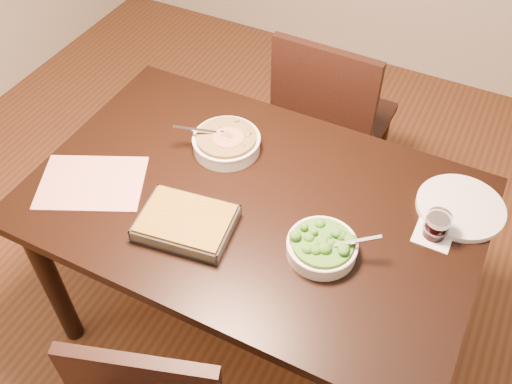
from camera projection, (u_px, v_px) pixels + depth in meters
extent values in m
plane|color=#4F2A16|center=(253.00, 321.00, 2.34)|extent=(4.00, 4.00, 0.00)
cube|color=black|center=(253.00, 203.00, 1.80)|extent=(1.40, 0.90, 0.04)
cube|color=black|center=(253.00, 217.00, 1.85)|extent=(1.26, 0.76, 0.08)
cylinder|color=black|center=(52.00, 283.00, 2.04)|extent=(0.07, 0.07, 0.71)
cylinder|color=black|center=(165.00, 156.00, 2.49)|extent=(0.07, 0.07, 0.71)
cylinder|color=black|center=(447.00, 260.00, 2.11)|extent=(0.07, 0.07, 0.71)
cube|color=#C43847|center=(92.00, 183.00, 1.83)|extent=(0.40, 0.36, 0.01)
cube|color=white|center=(433.00, 235.00, 1.69)|extent=(0.11, 0.11, 0.00)
cylinder|color=silver|center=(227.00, 144.00, 1.93)|extent=(0.23, 0.23, 0.04)
torus|color=silver|center=(226.00, 138.00, 1.91)|extent=(0.23, 0.23, 0.01)
cylinder|color=#342B0E|center=(226.00, 137.00, 1.90)|extent=(0.20, 0.20, 0.02)
cube|color=silver|center=(205.00, 136.00, 1.89)|extent=(0.13, 0.09, 0.05)
cylinder|color=maroon|center=(228.00, 137.00, 1.89)|extent=(0.10, 0.10, 0.00)
cylinder|color=silver|center=(322.00, 248.00, 1.63)|extent=(0.20, 0.20, 0.04)
torus|color=silver|center=(322.00, 244.00, 1.61)|extent=(0.20, 0.20, 0.01)
cylinder|color=#205513|center=(322.00, 243.00, 1.61)|extent=(0.18, 0.18, 0.02)
cube|color=silver|center=(346.00, 239.00, 1.60)|extent=(0.12, 0.07, 0.04)
cube|color=silver|center=(187.00, 227.00, 1.70)|extent=(0.30, 0.24, 0.01)
cube|color=#50330B|center=(186.00, 222.00, 1.68)|extent=(0.28, 0.22, 0.04)
cube|color=silver|center=(199.00, 199.00, 1.75)|extent=(0.27, 0.04, 0.04)
cube|color=silver|center=(173.00, 248.00, 1.62)|extent=(0.27, 0.04, 0.04)
cube|color=silver|center=(229.00, 234.00, 1.66)|extent=(0.03, 0.20, 0.04)
cube|color=silver|center=(145.00, 212.00, 1.72)|extent=(0.03, 0.20, 0.04)
cylinder|color=black|center=(436.00, 228.00, 1.66)|extent=(0.07, 0.07, 0.06)
cylinder|color=silver|center=(439.00, 218.00, 1.63)|extent=(0.07, 0.07, 0.02)
cylinder|color=silver|center=(461.00, 207.00, 1.75)|extent=(0.27, 0.27, 0.02)
cube|color=black|center=(335.00, 120.00, 2.52)|extent=(0.44, 0.44, 0.04)
cylinder|color=black|center=(381.00, 147.00, 2.74)|extent=(0.04, 0.04, 0.42)
cylinder|color=black|center=(353.00, 197.00, 2.52)|extent=(0.04, 0.04, 0.42)
cylinder|color=black|center=(310.00, 123.00, 2.86)|extent=(0.04, 0.04, 0.42)
cylinder|color=black|center=(277.00, 169.00, 2.63)|extent=(0.04, 0.04, 0.42)
cube|color=black|center=(322.00, 100.00, 2.22)|extent=(0.43, 0.05, 0.46)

